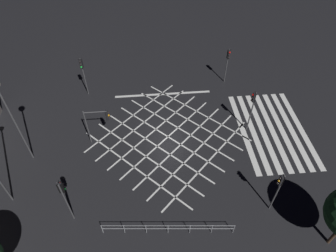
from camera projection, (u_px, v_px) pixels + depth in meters
name	position (u px, v px, depth m)	size (l,w,h in m)	color
ground_plane	(168.00, 137.00, 27.09)	(200.00, 200.00, 0.00)	black
road_markings	(227.00, 130.00, 27.63)	(14.88, 20.06, 0.01)	silver
traffic_light_median_south	(252.00, 104.00, 25.48)	(0.36, 0.39, 4.38)	#424244
traffic_light_se_main	(228.00, 60.00, 30.59)	(0.39, 0.36, 4.01)	#424244
traffic_light_ne_main	(82.00, 70.00, 29.00)	(0.39, 0.36, 4.30)	#424244
traffic_light_nw_cross	(63.00, 192.00, 19.98)	(0.36, 0.39, 3.83)	#424244
traffic_light_sw_cross	(279.00, 186.00, 20.01)	(0.36, 0.39, 4.16)	#424244
traffic_light_nw_main	(64.00, 195.00, 19.44)	(0.39, 0.36, 4.33)	#424244
traffic_light_median_north	(99.00, 119.00, 24.78)	(0.36, 2.11, 3.72)	#424244
street_lamp_west	(4.00, 101.00, 20.87)	(0.64, 0.64, 8.14)	#424244
pedestrian_railing	(168.00, 228.00, 20.38)	(0.88, 9.04, 1.05)	#9EA0A5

